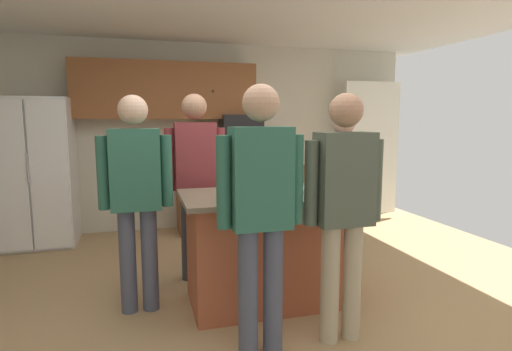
{
  "coord_description": "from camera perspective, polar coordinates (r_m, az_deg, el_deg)",
  "views": [
    {
      "loc": [
        -0.77,
        -3.14,
        1.55
      ],
      "look_at": [
        0.22,
        0.37,
        1.05
      ],
      "focal_mm": 28.91,
      "sensor_mm": 36.0,
      "label": 1
    }
  ],
  "objects": [
    {
      "name": "glass_short_whisky",
      "position": [
        3.21,
        -3.32,
        -1.72
      ],
      "size": [
        0.06,
        0.06,
        0.16
      ],
      "color": "#311C0C",
      "rests_on": "kitchen_island"
    },
    {
      "name": "person_host_foreground",
      "position": [
        2.63,
        0.66,
        -3.68
      ],
      "size": [
        0.57,
        0.23,
        1.77
      ],
      "rotation": [
        0.0,
        0.0,
        1.23
      ],
      "color": "#4C5166",
      "rests_on": "ground"
    },
    {
      "name": "refrigerator",
      "position": [
        5.69,
        -28.1,
        0.37
      ],
      "size": [
        0.86,
        0.76,
        1.81
      ],
      "color": "white",
      "rests_on": "ground"
    },
    {
      "name": "serving_tray",
      "position": [
        3.43,
        3.57,
        -2.1
      ],
      "size": [
        0.44,
        0.3,
        0.04
      ],
      "color": "#B7B7BC",
      "rests_on": "kitchen_island"
    },
    {
      "name": "person_elder_center",
      "position": [
        4.11,
        11.84,
        -1.08
      ],
      "size": [
        0.57,
        0.22,
        1.61
      ],
      "rotation": [
        0.0,
        0.0,
        -2.74
      ],
      "color": "tan",
      "rests_on": "ground"
    },
    {
      "name": "person_guest_by_door",
      "position": [
        3.37,
        -16.27,
        -1.79
      ],
      "size": [
        0.57,
        0.23,
        1.74
      ],
      "rotation": [
        0.0,
        0.0,
        -0.11
      ],
      "color": "#4C5166",
      "rests_on": "ground"
    },
    {
      "name": "mug_ceramic_white",
      "position": [
        3.73,
        4.06,
        -0.85
      ],
      "size": [
        0.12,
        0.08,
        0.1
      ],
      "color": "white",
      "rests_on": "kitchen_island"
    },
    {
      "name": "person_guest_left",
      "position": [
        2.86,
        12.01,
        -3.5
      ],
      "size": [
        0.57,
        0.23,
        1.72
      ],
      "rotation": [
        0.0,
        0.0,
        1.99
      ],
      "color": "tan",
      "rests_on": "ground"
    },
    {
      "name": "tumbler_amber",
      "position": [
        3.11,
        -4.02,
        -2.3
      ],
      "size": [
        0.07,
        0.07,
        0.13
      ],
      "color": "black",
      "rests_on": "kitchen_island"
    },
    {
      "name": "mug_blue_stoneware",
      "position": [
        3.64,
        1.07,
        -1.03
      ],
      "size": [
        0.13,
        0.09,
        0.1
      ],
      "color": "#4C6B99",
      "rests_on": "kitchen_island"
    },
    {
      "name": "cabinet_run_upper",
      "position": [
        5.76,
        -12.27,
        11.38
      ],
      "size": [
        2.4,
        0.38,
        0.75
      ],
      "color": "brown"
    },
    {
      "name": "person_guest_right",
      "position": [
        3.95,
        -8.36,
        0.31
      ],
      "size": [
        0.57,
        0.24,
        1.78
      ],
      "rotation": [
        0.0,
        0.0,
        -0.94
      ],
      "color": "#383842",
      "rests_on": "ground"
    },
    {
      "name": "french_door_window_panel",
      "position": [
        6.5,
        15.59,
        3.57
      ],
      "size": [
        0.9,
        0.06,
        2.0
      ],
      "primitive_type": "cube",
      "color": "white",
      "rests_on": "ground"
    },
    {
      "name": "glass_pilsner",
      "position": [
        3.42,
        -1.31,
        -1.2
      ],
      "size": [
        0.07,
        0.07,
        0.15
      ],
      "color": "black",
      "rests_on": "kitchen_island"
    },
    {
      "name": "cabinet_run_lower",
      "position": [
        5.88,
        -1.99,
        -2.95
      ],
      "size": [
        1.8,
        0.63,
        0.9
      ],
      "color": "brown",
      "rests_on": "ground"
    },
    {
      "name": "floor",
      "position": [
        3.58,
        -1.86,
        -17.84
      ],
      "size": [
        7.04,
        7.04,
        0.0
      ],
      "primitive_type": "plane",
      "color": "tan",
      "rests_on": "ground"
    },
    {
      "name": "kitchen_island",
      "position": [
        3.53,
        1.34,
        -9.92
      ],
      "size": [
        1.39,
        0.83,
        0.94
      ],
      "color": "#AD5638",
      "rests_on": "ground"
    },
    {
      "name": "back_wall",
      "position": [
        5.99,
        -8.37,
        5.35
      ],
      "size": [
        6.4,
        0.1,
        2.6
      ],
      "primitive_type": "cube",
      "color": "beige",
      "rests_on": "ground"
    },
    {
      "name": "microwave_over_range",
      "position": [
        5.8,
        -2.09,
        6.83
      ],
      "size": [
        0.56,
        0.4,
        0.32
      ],
      "primitive_type": "cube",
      "color": "black"
    }
  ]
}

